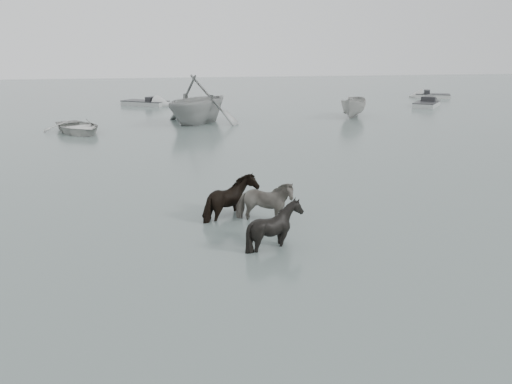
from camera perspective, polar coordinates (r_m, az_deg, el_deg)
ground at (r=13.34m, az=0.89°, el=-4.53°), size 140.00×140.00×0.00m
pony_pinto at (r=13.90m, az=0.94°, el=-0.57°), size 1.84×1.28×1.42m
pony_dark at (r=14.24m, az=-2.79°, el=0.11°), size 1.85×1.96×1.55m
pony_black at (r=12.14m, az=2.21°, el=-3.03°), size 1.65×1.56×1.46m
rowboat_lead at (r=30.45m, az=-19.71°, el=7.22°), size 4.68×5.19×0.88m
rowboat_trail at (r=32.45m, az=-6.60°, el=10.62°), size 7.89×8.01×3.19m
boat_small at (r=35.80m, az=11.13°, el=9.61°), size 3.40×4.15×1.53m
skiff_port at (r=43.85m, az=18.94°, el=9.71°), size 4.26×4.65×0.75m
skiff_mid at (r=43.47m, az=-12.56°, el=10.14°), size 5.32×4.42×0.75m
skiff_star at (r=51.69m, az=19.52°, el=10.53°), size 4.62×3.35×0.75m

